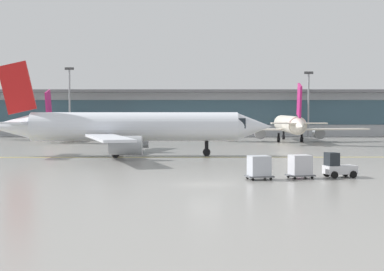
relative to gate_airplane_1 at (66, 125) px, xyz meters
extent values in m
plane|color=gray|center=(24.39, -66.59, -2.68)|extent=(400.00, 400.00, 0.00)
cube|color=yellow|center=(16.48, -40.43, -2.67)|extent=(110.00, 1.45, 0.01)
cube|color=#B2B7BC|center=(24.39, 18.45, 1.82)|extent=(205.94, 8.00, 9.00)
cube|color=#385666|center=(24.39, 14.37, 2.27)|extent=(197.70, 0.16, 5.04)
cube|color=slate|center=(24.39, 16.95, 6.62)|extent=(214.18, 11.00, 0.60)
cylinder|color=silver|center=(0.01, 0.35, 0.09)|extent=(3.41, 19.42, 2.68)
cone|color=silver|center=(0.44, 11.61, 0.09)|extent=(2.67, 3.31, 2.55)
cube|color=black|center=(0.35, 9.47, 0.42)|extent=(2.18, 2.49, 0.94)
cone|color=silver|center=(-0.43, -11.46, 0.09)|extent=(2.44, 4.38, 2.28)
cube|color=silver|center=(-6.91, -0.97, -0.65)|extent=(11.29, 5.85, 0.22)
cylinder|color=#999EA3|center=(-4.66, 0.13, -1.40)|extent=(1.76, 2.90, 1.66)
cube|color=silver|center=(6.82, -1.49, -0.65)|extent=(11.34, 5.11, 0.22)
cylinder|color=#999EA3|center=(4.65, -0.22, -1.40)|extent=(1.76, 2.90, 1.66)
cube|color=#B21E66|center=(-0.40, -10.60, 3.72)|extent=(0.42, 3.63, 5.05)
cube|color=silver|center=(-2.36, -10.21, 0.49)|extent=(4.02, 2.04, 0.19)
cube|color=silver|center=(1.59, -10.36, 0.49)|extent=(4.02, 2.04, 0.19)
cylinder|color=black|center=(0.27, 7.11, -1.97)|extent=(0.35, 0.35, 1.42)
cylinder|color=black|center=(0.27, 7.11, -2.32)|extent=(0.46, 0.73, 0.71)
cylinder|color=black|center=(-1.86, -1.16, -1.97)|extent=(0.35, 0.35, 1.42)
cylinder|color=black|center=(-1.86, -1.16, -2.32)|extent=(0.46, 0.73, 0.71)
cylinder|color=black|center=(1.77, -1.30, -1.97)|extent=(0.35, 0.35, 1.42)
cylinder|color=black|center=(1.77, -1.30, -2.32)|extent=(0.46, 0.73, 0.71)
cylinder|color=silver|center=(40.37, -5.30, 0.34)|extent=(3.42, 21.17, 2.93)
cone|color=silver|center=(40.66, 7.00, 0.34)|extent=(2.87, 3.58, 2.78)
cube|color=black|center=(40.60, 4.66, 0.71)|extent=(2.35, 2.69, 1.03)
cone|color=silver|center=(40.07, -18.20, 0.34)|extent=(2.60, 4.75, 2.49)
cube|color=silver|center=(32.83, -6.85, -0.46)|extent=(12.34, 6.24, 0.24)
cylinder|color=#999EA3|center=(35.27, -5.62, -1.28)|extent=(1.88, 3.15, 1.81)
cube|color=silver|center=(47.83, -7.20, -0.46)|extent=(12.38, 5.73, 0.24)
cylinder|color=#999EA3|center=(45.44, -5.85, -1.28)|extent=(1.88, 3.15, 1.81)
cube|color=#B21E66|center=(40.09, -17.26, 4.31)|extent=(0.40, 3.96, 5.52)
cube|color=silver|center=(37.94, -16.87, 0.78)|extent=(4.36, 2.17, 0.21)
cube|color=silver|center=(42.25, -16.97, 0.78)|extent=(4.36, 2.17, 0.21)
cylinder|color=black|center=(40.54, 2.08, -1.90)|extent=(0.38, 0.38, 1.55)
cylinder|color=black|center=(40.54, 2.08, -2.29)|extent=(0.49, 0.79, 0.78)
cylinder|color=black|center=(38.35, -6.98, -1.90)|extent=(0.38, 0.38, 1.55)
cylinder|color=black|center=(38.35, -6.98, -2.29)|extent=(0.49, 0.79, 0.78)
cylinder|color=black|center=(42.31, -7.07, -1.90)|extent=(0.38, 0.38, 1.55)
cylinder|color=black|center=(42.31, -7.07, -2.29)|extent=(0.49, 0.79, 0.78)
cylinder|color=silver|center=(16.48, -38.43, 0.89)|extent=(24.99, 3.71, 3.47)
cone|color=silver|center=(31.03, -38.28, 0.89)|extent=(4.19, 3.33, 3.29)
cube|color=black|center=(28.26, -38.31, 1.33)|extent=(3.15, 2.73, 1.21)
cone|color=silver|center=(1.23, -38.58, 0.89)|extent=(5.57, 3.00, 2.95)
cube|color=silver|center=(14.35, -29.58, -0.06)|extent=(6.95, 14.62, 0.29)
cylinder|color=#999EA3|center=(15.91, -32.42, -1.02)|extent=(3.69, 2.18, 2.14)
cube|color=silver|center=(14.53, -47.32, -0.06)|extent=(7.20, 14.61, 0.29)
cylinder|color=#999EA3|center=(16.03, -44.45, -1.02)|extent=(3.69, 2.18, 2.14)
cube|color=red|center=(2.34, -38.57, 5.58)|extent=(4.68, 0.41, 6.53)
cube|color=silver|center=(2.72, -36.02, 1.41)|extent=(2.50, 5.12, 0.24)
cube|color=silver|center=(2.77, -41.11, 1.41)|extent=(2.50, 5.12, 0.24)
cylinder|color=black|center=(25.21, -38.34, -1.76)|extent=(0.45, 0.45, 1.83)
cylinder|color=black|center=(25.21, -38.34, -2.22)|extent=(0.92, 0.57, 0.92)
cylinder|color=black|center=(14.41, -36.10, -1.76)|extent=(0.45, 0.45, 1.83)
cylinder|color=black|center=(14.41, -36.10, -2.22)|extent=(0.92, 0.57, 0.92)
cylinder|color=black|center=(14.46, -40.79, -1.76)|extent=(0.45, 0.45, 1.83)
cylinder|color=black|center=(14.46, -40.79, -2.22)|extent=(0.92, 0.57, 0.92)
cube|color=silver|center=(35.82, -61.72, -2.03)|extent=(2.85, 1.96, 0.70)
cube|color=#1E2328|center=(35.09, -61.90, -1.13)|extent=(1.16, 1.41, 1.10)
cylinder|color=black|center=(36.48, -60.85, -2.38)|extent=(0.63, 0.35, 0.60)
cylinder|color=black|center=(36.81, -62.21, -2.38)|extent=(0.63, 0.35, 0.60)
cylinder|color=black|center=(34.83, -61.24, -2.38)|extent=(0.63, 0.35, 0.60)
cylinder|color=black|center=(35.15, -62.60, -2.38)|extent=(0.63, 0.35, 0.60)
cube|color=#595B60|center=(32.34, -62.55, -2.40)|extent=(2.41, 2.04, 0.12)
cube|color=silver|center=(32.34, -62.55, -1.54)|extent=(1.90, 1.83, 1.60)
cylinder|color=black|center=(32.91, -61.70, -2.57)|extent=(0.24, 0.15, 0.22)
cylinder|color=black|center=(33.23, -63.06, -2.57)|extent=(0.24, 0.15, 0.22)
cylinder|color=black|center=(31.45, -62.04, -2.57)|extent=(0.24, 0.15, 0.22)
cylinder|color=black|center=(31.77, -63.40, -2.57)|extent=(0.24, 0.15, 0.22)
cube|color=#595B60|center=(28.86, -63.38, -2.40)|extent=(2.41, 2.04, 0.12)
cube|color=#B2B7C1|center=(28.86, -63.38, -1.54)|extent=(1.90, 1.83, 1.60)
cylinder|color=black|center=(29.43, -62.52, -2.57)|extent=(0.24, 0.15, 0.22)
cylinder|color=black|center=(29.76, -63.88, -2.57)|extent=(0.24, 0.15, 0.22)
cylinder|color=black|center=(27.97, -62.87, -2.57)|extent=(0.24, 0.15, 0.22)
cylinder|color=black|center=(28.30, -64.23, -2.57)|extent=(0.24, 0.15, 0.22)
cylinder|color=gray|center=(-1.01, 10.35, 4.04)|extent=(0.36, 0.36, 13.44)
cube|color=#3F3F42|center=(-1.01, 10.35, 11.01)|extent=(1.80, 0.30, 0.50)
cylinder|color=gray|center=(46.77, 10.78, 3.64)|extent=(0.36, 0.36, 12.63)
cube|color=#3F3F42|center=(46.77, 10.78, 10.21)|extent=(1.80, 0.30, 0.50)
camera|label=1|loc=(23.43, -113.29, 3.10)|focal=57.95mm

